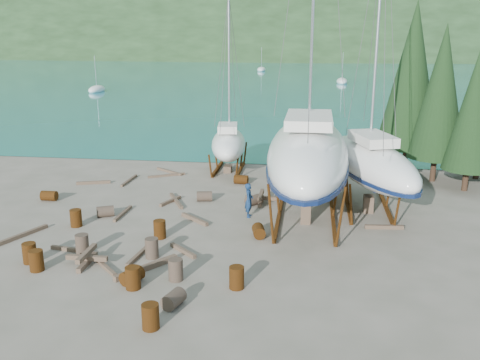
# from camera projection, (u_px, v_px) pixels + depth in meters

# --- Properties ---
(ground) EXTENTS (600.00, 600.00, 0.00)m
(ground) POSITION_uv_depth(u_px,v_px,m) (212.00, 240.00, 25.21)
(ground) COLOR #5F5A4B
(ground) RESTS_ON ground
(bay_water) EXTENTS (700.00, 700.00, 0.00)m
(bay_water) POSITION_uv_depth(u_px,v_px,m) (306.00, 47.00, 325.96)
(bay_water) COLOR teal
(bay_water) RESTS_ON ground
(far_hill) EXTENTS (800.00, 360.00, 110.00)m
(far_hill) POSITION_uv_depth(u_px,v_px,m) (306.00, 47.00, 330.73)
(far_hill) COLOR black
(far_hill) RESTS_ON ground
(far_house_left) EXTENTS (6.60, 5.60, 5.60)m
(far_house_left) POSITION_uv_depth(u_px,v_px,m) (151.00, 48.00, 213.46)
(far_house_left) COLOR beige
(far_house_left) RESTS_ON ground
(far_house_center) EXTENTS (6.60, 5.60, 5.60)m
(far_house_center) POSITION_uv_depth(u_px,v_px,m) (250.00, 49.00, 208.37)
(far_house_center) COLOR beige
(far_house_center) RESTS_ON ground
(far_house_right) EXTENTS (6.60, 5.60, 5.60)m
(far_house_right) POSITION_uv_depth(u_px,v_px,m) (381.00, 49.00, 202.01)
(far_house_right) COLOR beige
(far_house_right) RESTS_ON ground
(cypress_near_right) EXTENTS (3.60, 3.60, 10.00)m
(cypress_near_right) POSITION_uv_depth(u_px,v_px,m) (441.00, 92.00, 33.52)
(cypress_near_right) COLOR black
(cypress_near_right) RESTS_ON ground
(cypress_mid_right) EXTENTS (3.06, 3.06, 8.50)m
(cypress_mid_right) POSITION_uv_depth(u_px,v_px,m) (473.00, 111.00, 31.65)
(cypress_mid_right) COLOR black
(cypress_mid_right) RESTS_ON ground
(cypress_back_left) EXTENTS (4.14, 4.14, 11.50)m
(cypress_back_left) POSITION_uv_depth(u_px,v_px,m) (412.00, 75.00, 35.39)
(cypress_back_left) COLOR black
(cypress_back_left) RESTS_ON ground
(moored_boat_left) EXTENTS (2.00, 5.00, 6.05)m
(moored_boat_left) POSITION_uv_depth(u_px,v_px,m) (97.00, 90.00, 86.21)
(moored_boat_left) COLOR white
(moored_boat_left) RESTS_ON ground
(moored_boat_mid) EXTENTS (2.00, 5.00, 6.05)m
(moored_boat_mid) POSITION_uv_depth(u_px,v_px,m) (342.00, 81.00, 100.21)
(moored_boat_mid) COLOR white
(moored_boat_mid) RESTS_ON ground
(moored_boat_far) EXTENTS (2.00, 5.00, 6.05)m
(moored_boat_far) POSITION_uv_depth(u_px,v_px,m) (261.00, 70.00, 131.15)
(moored_boat_far) COLOR white
(moored_boat_far) RESTS_ON ground
(large_sailboat_near) EXTENTS (4.14, 13.83, 21.71)m
(large_sailboat_near) POSITION_uv_depth(u_px,v_px,m) (308.00, 153.00, 27.20)
(large_sailboat_near) COLOR white
(large_sailboat_near) RESTS_ON ground
(large_sailboat_far) EXTENTS (5.88, 10.61, 16.13)m
(large_sailboat_far) POSITION_uv_depth(u_px,v_px,m) (370.00, 162.00, 28.90)
(large_sailboat_far) COLOR white
(large_sailboat_far) RESTS_ON ground
(small_sailboat_shore) EXTENTS (3.25, 7.68, 11.90)m
(small_sailboat_shore) POSITION_uv_depth(u_px,v_px,m) (229.00, 143.00, 37.12)
(small_sailboat_shore) COLOR white
(small_sailboat_shore) RESTS_ON ground
(worker) EXTENTS (0.47, 0.69, 1.82)m
(worker) POSITION_uv_depth(u_px,v_px,m) (249.00, 200.00, 28.09)
(worker) COLOR #11294E
(worker) RESTS_ON ground
(drum_0) EXTENTS (0.58, 0.58, 0.88)m
(drum_0) POSITION_uv_depth(u_px,v_px,m) (30.00, 253.00, 22.58)
(drum_0) COLOR #542E0E
(drum_0) RESTS_ON ground
(drum_1) EXTENTS (0.82, 1.02, 0.58)m
(drum_1) POSITION_uv_depth(u_px,v_px,m) (174.00, 299.00, 19.01)
(drum_1) COLOR #2D2823
(drum_1) RESTS_ON ground
(drum_2) EXTENTS (0.89, 0.59, 0.58)m
(drum_2) POSITION_uv_depth(u_px,v_px,m) (49.00, 196.00, 30.94)
(drum_2) COLOR #542E0E
(drum_2) RESTS_ON ground
(drum_3) EXTENTS (0.58, 0.58, 0.88)m
(drum_3) POSITION_uv_depth(u_px,v_px,m) (150.00, 317.00, 17.56)
(drum_3) COLOR #542E0E
(drum_3) RESTS_ON ground
(drum_4) EXTENTS (0.92, 0.64, 0.58)m
(drum_4) POSITION_uv_depth(u_px,v_px,m) (241.00, 180.00, 34.32)
(drum_4) COLOR #542E0E
(drum_4) RESTS_ON ground
(drum_5) EXTENTS (0.58, 0.58, 0.88)m
(drum_5) POSITION_uv_depth(u_px,v_px,m) (176.00, 270.00, 21.00)
(drum_5) COLOR #2D2823
(drum_5) RESTS_ON ground
(drum_6) EXTENTS (0.75, 0.98, 0.58)m
(drum_6) POSITION_uv_depth(u_px,v_px,m) (259.00, 231.00, 25.48)
(drum_6) COLOR #542E0E
(drum_6) RESTS_ON ground
(drum_7) EXTENTS (0.58, 0.58, 0.88)m
(drum_7) POSITION_uv_depth(u_px,v_px,m) (237.00, 278.00, 20.34)
(drum_7) COLOR #542E0E
(drum_7) RESTS_ON ground
(drum_8) EXTENTS (0.58, 0.58, 0.88)m
(drum_8) POSITION_uv_depth(u_px,v_px,m) (76.00, 218.00, 26.81)
(drum_8) COLOR #542E0E
(drum_8) RESTS_ON ground
(drum_9) EXTENTS (0.98, 0.74, 0.58)m
(drum_9) POSITION_uv_depth(u_px,v_px,m) (204.00, 196.00, 30.85)
(drum_9) COLOR #2D2823
(drum_9) RESTS_ON ground
(drum_10) EXTENTS (0.58, 0.58, 0.88)m
(drum_10) POSITION_uv_depth(u_px,v_px,m) (133.00, 278.00, 20.31)
(drum_10) COLOR #542E0E
(drum_10) RESTS_ON ground
(drum_11) EXTENTS (1.01, 1.05, 0.58)m
(drum_11) POSITION_uv_depth(u_px,v_px,m) (253.00, 200.00, 30.15)
(drum_11) COLOR #2D2823
(drum_11) RESTS_ON ground
(drum_12) EXTENTS (0.90, 1.04, 0.58)m
(drum_12) POSITION_uv_depth(u_px,v_px,m) (132.00, 276.00, 20.81)
(drum_12) COLOR #542E0E
(drum_12) RESTS_ON ground
(drum_13) EXTENTS (0.58, 0.58, 0.88)m
(drum_13) POSITION_uv_depth(u_px,v_px,m) (36.00, 261.00, 21.84)
(drum_13) COLOR #542E0E
(drum_13) RESTS_ON ground
(drum_14) EXTENTS (0.58, 0.58, 0.88)m
(drum_14) POSITION_uv_depth(u_px,v_px,m) (160.00, 229.00, 25.29)
(drum_14) COLOR #542E0E
(drum_14) RESTS_ON ground
(drum_15) EXTENTS (1.04, 0.90, 0.58)m
(drum_15) POSITION_uv_depth(u_px,v_px,m) (105.00, 211.00, 28.25)
(drum_15) COLOR #2D2823
(drum_15) RESTS_ON ground
(drum_16) EXTENTS (0.58, 0.58, 0.88)m
(drum_16) POSITION_uv_depth(u_px,v_px,m) (82.00, 244.00, 23.53)
(drum_16) COLOR #2D2823
(drum_16) RESTS_ON ground
(drum_17) EXTENTS (0.58, 0.58, 0.88)m
(drum_17) POSITION_uv_depth(u_px,v_px,m) (152.00, 248.00, 23.09)
(drum_17) COLOR #2D2823
(drum_17) RESTS_ON ground
(timber_0) EXTENTS (2.32, 1.36, 0.14)m
(timber_0) POSITION_uv_depth(u_px,v_px,m) (167.00, 175.00, 36.17)
(timber_0) COLOR brown
(timber_0) RESTS_ON ground
(timber_1) EXTENTS (1.92, 0.35, 0.19)m
(timber_1) POSITION_uv_depth(u_px,v_px,m) (384.00, 227.00, 26.56)
(timber_1) COLOR brown
(timber_1) RESTS_ON ground
(timber_2) EXTENTS (2.09, 0.84, 0.19)m
(timber_2) POSITION_uv_depth(u_px,v_px,m) (93.00, 183.00, 34.37)
(timber_2) COLOR brown
(timber_2) RESTS_ON ground
(timber_3) EXTENTS (2.38, 2.48, 0.15)m
(timber_3) POSITION_uv_depth(u_px,v_px,m) (99.00, 261.00, 22.64)
(timber_3) COLOR brown
(timber_3) RESTS_ON ground
(timber_4) EXTENTS (0.87, 1.76, 0.17)m
(timber_4) POSITION_uv_depth(u_px,v_px,m) (170.00, 201.00, 30.63)
(timber_4) COLOR brown
(timber_4) RESTS_ON ground
(timber_5) EXTENTS (0.45, 2.44, 0.16)m
(timber_5) POSITION_uv_depth(u_px,v_px,m) (139.00, 254.00, 23.33)
(timber_5) COLOR brown
(timber_5) RESTS_ON ground
(timber_7) EXTENTS (1.47, 1.40, 0.17)m
(timber_7) POSITION_uv_depth(u_px,v_px,m) (183.00, 250.00, 23.73)
(timber_7) COLOR brown
(timber_7) RESTS_ON ground
(timber_8) EXTENTS (1.70, 1.54, 0.19)m
(timber_8) POSITION_uv_depth(u_px,v_px,m) (195.00, 219.00, 27.67)
(timber_8) COLOR brown
(timber_8) RESTS_ON ground
(timber_9) EXTENTS (2.21, 1.65, 0.15)m
(timber_9) POSITION_uv_depth(u_px,v_px,m) (169.00, 171.00, 37.16)
(timber_9) COLOR brown
(timber_9) RESTS_ON ground
(timber_10) EXTENTS (1.41, 2.57, 0.16)m
(timber_10) POSITION_uv_depth(u_px,v_px,m) (176.00, 201.00, 30.72)
(timber_10) COLOR brown
(timber_10) RESTS_ON ground
(timber_11) EXTENTS (0.23, 2.40, 0.15)m
(timber_11) POSITION_uv_depth(u_px,v_px,m) (123.00, 213.00, 28.59)
(timber_11) COLOR brown
(timber_11) RESTS_ON ground
(timber_12) EXTENTS (1.92, 0.48, 0.17)m
(timber_12) POSITION_uv_depth(u_px,v_px,m) (70.00, 249.00, 23.85)
(timber_12) COLOR brown
(timber_12) RESTS_ON ground
(timber_14) EXTENTS (1.32, 2.86, 0.18)m
(timber_14) POSITION_uv_depth(u_px,v_px,m) (21.00, 235.00, 25.48)
(timber_14) COLOR brown
(timber_14) RESTS_ON ground
(timber_15) EXTENTS (0.25, 2.63, 0.15)m
(timber_15) POSITION_uv_depth(u_px,v_px,m) (129.00, 181.00, 34.89)
(timber_15) COLOR brown
(timber_15) RESTS_ON ground
(timber_16) EXTENTS (2.04, 2.57, 0.23)m
(timber_16) POSITION_uv_depth(u_px,v_px,m) (147.00, 267.00, 21.97)
(timber_16) COLOR brown
(timber_16) RESTS_ON ground
(timber_pile_fore) EXTENTS (1.80, 1.80, 0.60)m
(timber_pile_fore) POSITION_uv_depth(u_px,v_px,m) (87.00, 258.00, 22.45)
(timber_pile_fore) COLOR brown
(timber_pile_fore) RESTS_ON ground
(timber_pile_aft) EXTENTS (1.80, 1.80, 0.60)m
(timber_pile_aft) POSITION_uv_depth(u_px,v_px,m) (261.00, 198.00, 30.48)
(timber_pile_aft) COLOR brown
(timber_pile_aft) RESTS_ON ground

